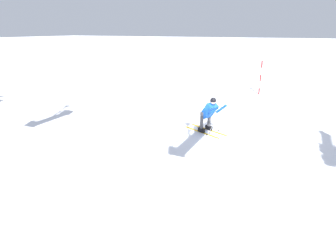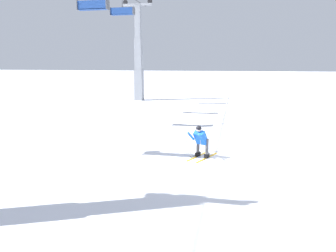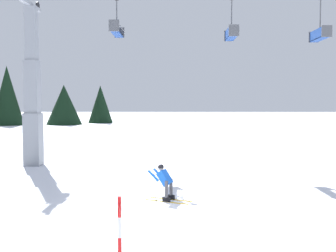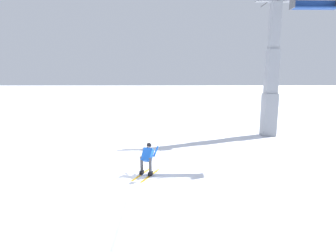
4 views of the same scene
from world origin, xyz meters
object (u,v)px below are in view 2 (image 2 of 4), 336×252
at_px(chairlift_seat_fourth, 122,11).
at_px(chairlift_seat_middle, 93,5).
at_px(skier_carving_main, 201,140).
at_px(lift_tower_far, 139,60).

bearing_deg(chairlift_seat_fourth, chairlift_seat_middle, 180.00).
distance_m(skier_carving_main, chairlift_seat_middle, 13.71).
bearing_deg(lift_tower_far, skier_carving_main, -156.30).
bearing_deg(skier_carving_main, lift_tower_far, 23.70).
bearing_deg(chairlift_seat_middle, lift_tower_far, -0.00).
xyz_separation_m(chairlift_seat_middle, chairlift_seat_fourth, (5.78, -0.00, 0.42)).
height_order(lift_tower_far, chairlift_seat_middle, lift_tower_far).
bearing_deg(lift_tower_far, chairlift_seat_fourth, 180.00).
bearing_deg(skier_carving_main, chairlift_seat_fourth, 29.91).
bearing_deg(chairlift_seat_middle, skier_carving_main, -136.10).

